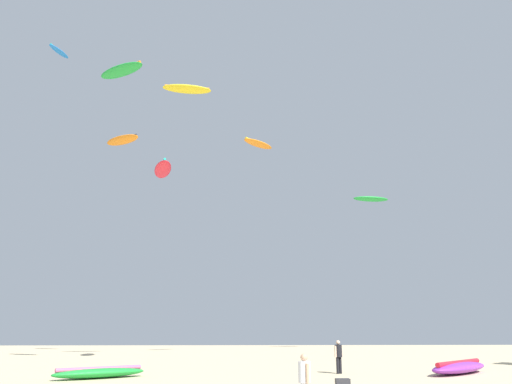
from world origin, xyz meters
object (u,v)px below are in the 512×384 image
Objects in this scene: person_midground at (338,354)px; kite_grounded_mid at (459,367)px; kite_aloft_1 at (187,89)px; kite_aloft_5 at (59,51)px; kite_aloft_4 at (371,199)px; kite_grounded_near at (99,373)px; gear_bag at (343,383)px; kite_aloft_0 at (121,71)px; kite_aloft_6 at (122,140)px; kite_aloft_2 at (163,170)px; kite_aloft_3 at (258,144)px; person_foreground at (304,377)px.

kite_grounded_mid is (6.14, -0.38, -0.65)m from person_midground.
kite_aloft_1 is 15.37m from kite_aloft_5.
kite_grounded_near is at bearing -127.02° from kite_aloft_4.
kite_aloft_5 is (-21.22, 21.10, 27.19)m from gear_bag.
kite_aloft_6 is (-2.78, 12.99, -0.17)m from kite_aloft_0.
kite_aloft_2 is 26.76m from kite_aloft_4.
kite_grounded_mid is at bearing -28.20° from kite_aloft_2.
gear_bag is at bearing -61.45° from kite_aloft_1.
person_midground is 0.33× the size of kite_grounded_mid.
gear_bag is 0.17× the size of kite_aloft_3.
kite_aloft_6 is at bearing 103.31° from kite_grounded_near.
gear_bag is 22.40m from kite_aloft_2.
person_midground is 31.48m from kite_aloft_4.
kite_aloft_0 is 0.87× the size of kite_aloft_2.
kite_grounded_near is at bearing -114.57° from kite_aloft_3.
kite_aloft_4 is (21.13, 28.02, 15.86)m from kite_grounded_near.
kite_grounded_near is 11.32m from gear_bag.
kite_grounded_mid is at bearing 51.10° from person_midground.
kite_aloft_1 is (2.19, 11.68, 20.60)m from kite_grounded_near.
kite_aloft_5 reaches higher than kite_aloft_3.
kite_aloft_3 is at bearing 46.07° from kite_aloft_1.
kite_aloft_6 is at bearing 95.55° from person_foreground.
kite_aloft_6 is (5.89, 2.56, -7.81)m from kite_aloft_5.
kite_aloft_3 is 0.77× the size of kite_aloft_4.
kite_aloft_1 is (-8.45, 15.54, 20.70)m from gear_bag.
person_foreground is 12.39m from person_midground.
kite_aloft_5 is at bearing -156.53° from kite_aloft_6.
person_foreground is 0.94× the size of person_midground.
kite_aloft_6 reaches higher than kite_aloft_2.
person_foreground is 0.40× the size of kite_aloft_0.
kite_aloft_0 reaches higher than kite_aloft_6.
kite_grounded_near is at bearing 112.14° from person_foreground.
kite_grounded_near is at bearing -74.40° from kite_aloft_0.
kite_aloft_4 is at bearing 71.79° from gear_bag.
kite_aloft_5 reaches higher than kite_aloft_1.
kite_aloft_5 reaches higher than kite_aloft_2.
kite_grounded_near is 26.91m from kite_aloft_3.
kite_grounded_mid is 9.10m from gear_bag.
kite_aloft_4 is at bearing 18.78° from kite_aloft_5.
kite_aloft_2 is at bearing -58.80° from kite_aloft_6.
kite_aloft_3 is at bearing 43.10° from kite_aloft_2.
kite_aloft_3 is at bearing 120.80° from kite_grounded_mid.
kite_aloft_2 is (0.71, 10.90, 13.51)m from kite_grounded_near.
kite_aloft_2 is at bearing 57.52° from kite_aloft_0.
kite_grounded_mid is at bearing -32.49° from kite_aloft_1.
kite_grounded_near is 1.04× the size of kite_aloft_4.
kite_aloft_0 is 13.29m from kite_aloft_6.
kite_grounded_mid is 8.94× the size of gear_bag.
person_foreground is 42.30m from kite_aloft_5.
kite_aloft_4 is 1.55× the size of kite_aloft_5.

